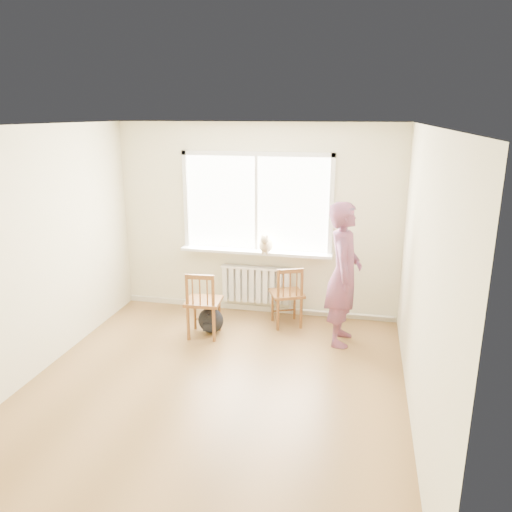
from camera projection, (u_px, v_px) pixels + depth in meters
The scene contains 13 objects.
floor at pixel (212, 389), 5.27m from camera, with size 4.50×4.50×0.00m, color olive.
ceiling at pixel (205, 126), 4.52m from camera, with size 4.50×4.50×0.00m, color white.
back_wall at pixel (257, 221), 7.01m from camera, with size 4.00×0.01×2.70m, color beige.
window at pixel (257, 199), 6.90m from camera, with size 2.12×0.05×1.42m.
windowsill at pixel (255, 252), 7.02m from camera, with size 2.15×0.22×0.04m, color white.
radiator at pixel (256, 284), 7.17m from camera, with size 1.00×0.12×0.55m.
heating_pipe at pixel (342, 314), 7.05m from camera, with size 0.04×0.04×1.40m, color silver.
baseboard at pixel (257, 308), 7.36m from camera, with size 4.00×0.03×0.08m, color beige.
chair_left at pixel (203, 304), 6.39m from camera, with size 0.47×0.45×0.89m.
chair_right at pixel (288, 296), 6.72m from camera, with size 0.55×0.54×0.85m.
person at pixel (344, 274), 6.14m from camera, with size 0.66×0.43×1.80m, color #CB4345.
cat at pixel (266, 244), 6.87m from camera, with size 0.20×0.44×0.29m.
backpack at pixel (211, 320), 6.60m from camera, with size 0.34×0.26×0.34m, color black.
Camera 1 is at (1.44, -4.47, 2.81)m, focal length 35.00 mm.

